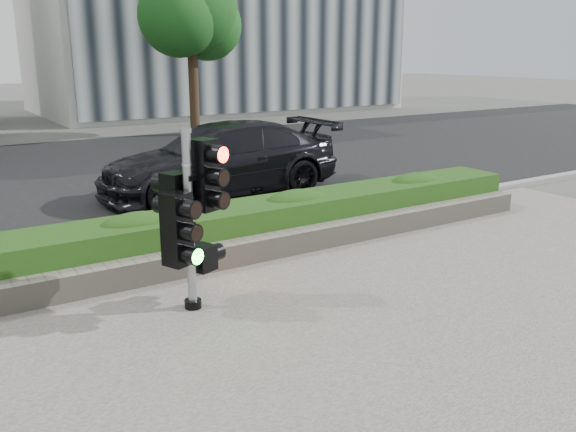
{
  "coord_description": "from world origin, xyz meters",
  "views": [
    {
      "loc": [
        -3.88,
        -5.64,
        3.05
      ],
      "look_at": [
        0.11,
        0.6,
        1.04
      ],
      "focal_mm": 38.0,
      "sensor_mm": 36.0,
      "label": 1
    }
  ],
  "objects": [
    {
      "name": "car_dark",
      "position": [
        1.9,
        6.14,
        0.79
      ],
      "size": [
        5.36,
        2.23,
        1.55
      ],
      "primitive_type": "imported",
      "rotation": [
        0.0,
        0.0,
        -1.56
      ],
      "color": "black",
      "rests_on": "road"
    },
    {
      "name": "tree_right",
      "position": [
        5.48,
        15.55,
        4.48
      ],
      "size": [
        4.1,
        3.58,
        6.53
      ],
      "color": "black",
      "rests_on": "ground"
    },
    {
      "name": "hedge",
      "position": [
        0.0,
        2.55,
        0.37
      ],
      "size": [
        12.0,
        1.0,
        0.68
      ],
      "primitive_type": "cube",
      "color": "#3E7B25",
      "rests_on": "sidewalk"
    },
    {
      "name": "stone_wall",
      "position": [
        0.0,
        1.9,
        0.2
      ],
      "size": [
        12.0,
        0.32,
        0.34
      ],
      "primitive_type": "cube",
      "color": "gray",
      "rests_on": "sidewalk"
    },
    {
      "name": "curb",
      "position": [
        0.0,
        3.15,
        0.06
      ],
      "size": [
        60.0,
        0.25,
        0.12
      ],
      "primitive_type": "cube",
      "color": "gray",
      "rests_on": "ground"
    },
    {
      "name": "ground",
      "position": [
        0.0,
        0.0,
        0.0
      ],
      "size": [
        120.0,
        120.0,
        0.0
      ],
      "primitive_type": "plane",
      "color": "#51514C",
      "rests_on": "ground"
    },
    {
      "name": "sidewalk",
      "position": [
        0.0,
        -2.5,
        0.01
      ],
      "size": [
        16.0,
        11.0,
        0.03
      ],
      "primitive_type": "cube",
      "color": "#9E9389",
      "rests_on": "ground"
    },
    {
      "name": "traffic_signal",
      "position": [
        -1.14,
        0.81,
        1.24
      ],
      "size": [
        0.8,
        0.7,
        2.18
      ],
      "rotation": [
        0.0,
        0.0,
        0.39
      ],
      "color": "black",
      "rests_on": "sidewalk"
    },
    {
      "name": "road",
      "position": [
        0.0,
        10.0,
        0.01
      ],
      "size": [
        60.0,
        13.0,
        0.02
      ],
      "primitive_type": "cube",
      "color": "black",
      "rests_on": "ground"
    }
  ]
}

